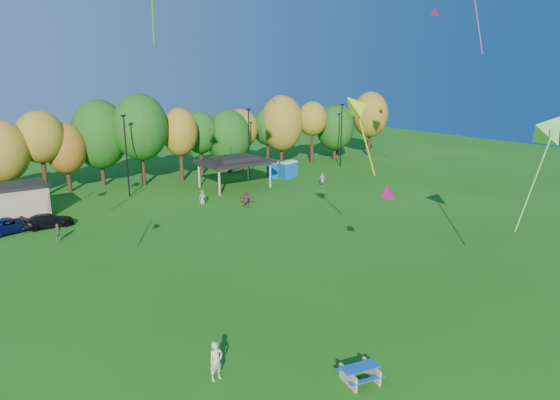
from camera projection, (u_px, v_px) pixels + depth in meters
ground at (380, 367)px, 23.63m from camera, size 160.00×160.00×0.00m
tree_line at (83, 141)px, 57.35m from camera, size 93.57×10.55×11.15m
lamp_posts at (126, 153)px, 54.99m from camera, size 64.50×0.25×9.09m
utility_building at (12, 201)px, 47.44m from camera, size 6.30×4.30×3.25m
pavilion at (234, 161)px, 59.83m from camera, size 8.20×6.20×3.77m
porta_potties at (283, 170)px, 65.72m from camera, size 3.75×2.43×2.18m
picnic_table at (360, 373)px, 22.48m from camera, size 1.98×1.75×0.75m
kite_flyer at (216, 361)px, 22.49m from camera, size 0.71×0.49×1.86m
car_c at (10, 225)px, 43.35m from camera, size 5.24×3.39×1.34m
car_d at (48, 221)px, 44.80m from camera, size 4.40×1.95×1.26m
far_person_0 at (57, 233)px, 40.95m from camera, size 0.97×0.75×1.53m
far_person_3 at (246, 199)px, 51.48m from camera, size 1.54×1.47×1.74m
far_person_4 at (322, 180)px, 60.96m from camera, size 0.69×0.71×1.64m
far_person_5 at (202, 197)px, 52.46m from camera, size 0.80×0.55×1.58m
kite_0 at (435, 11)px, 51.33m from camera, size 1.56×1.41×1.29m
kite_4 at (353, 105)px, 29.63m from camera, size 3.42×1.77×5.55m
kite_7 at (551, 127)px, 32.10m from camera, size 4.97×2.78×7.96m
kite_10 at (388, 191)px, 28.66m from camera, size 1.53×1.37×1.24m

